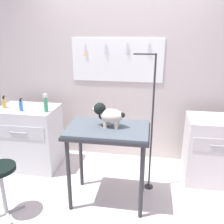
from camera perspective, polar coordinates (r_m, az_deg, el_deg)
ground at (r=2.99m, az=-0.40°, el=-21.62°), size 4.40×4.00×0.04m
rear_wall_panel at (r=3.63m, az=2.94°, el=6.64°), size 4.00×0.09×2.30m
grooming_table at (r=2.68m, az=-0.94°, el=-5.75°), size 0.89×0.58×0.92m
grooming_arm at (r=2.94m, az=8.97°, el=-4.25°), size 0.29×0.11×1.67m
dog at (r=2.61m, az=-0.97°, el=-0.55°), size 0.36×0.18×0.26m
counter_left at (r=3.72m, az=-18.33°, el=-5.56°), size 0.80×0.58×0.89m
cabinet_right at (r=3.46m, az=22.16°, el=-8.14°), size 0.68×0.54×0.86m
stool at (r=2.86m, az=-24.31°, el=-13.30°), size 0.32×0.32×0.59m
pump_bottle_white at (r=3.65m, az=-23.64°, el=1.87°), size 0.05×0.05×0.17m
conditioner_bottle at (r=3.44m, az=-20.26°, el=1.31°), size 0.05×0.05×0.17m
detangler_spray at (r=3.28m, az=-15.04°, el=1.75°), size 0.05×0.05×0.24m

